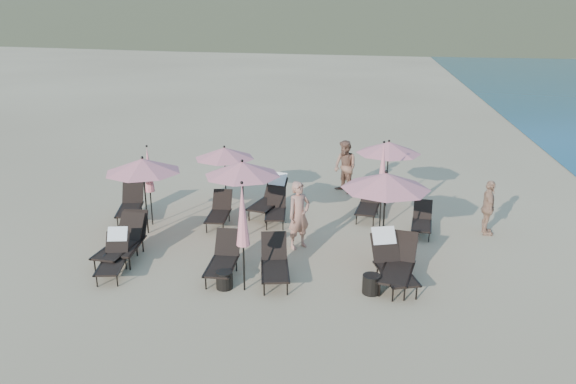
# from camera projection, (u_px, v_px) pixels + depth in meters

# --- Properties ---
(ground) EXTENTS (800.00, 800.00, 0.00)m
(ground) POSITION_uv_depth(u_px,v_px,m) (290.00, 278.00, 13.86)
(ground) COLOR #D6BA8C
(ground) RESTS_ON ground
(lounger_0) EXTENTS (0.87, 1.88, 1.05)m
(lounger_0) POSITION_uv_depth(u_px,v_px,m) (128.00, 239.00, 14.99)
(lounger_0) COLOR black
(lounger_0) RESTS_ON ground
(lounger_1) EXTENTS (0.83, 1.88, 1.05)m
(lounger_1) POSITION_uv_depth(u_px,v_px,m) (121.00, 242.00, 14.79)
(lounger_1) COLOR black
(lounger_1) RESTS_ON ground
(lounger_2) EXTENTS (0.71, 1.71, 0.97)m
(lounger_2) POSITION_uv_depth(u_px,v_px,m) (224.00, 258.00, 13.90)
(lounger_2) COLOR black
(lounger_2) RESTS_ON ground
(lounger_3) EXTENTS (0.97, 1.81, 0.98)m
(lounger_3) POSITION_uv_depth(u_px,v_px,m) (275.00, 262.00, 13.65)
(lounger_3) COLOR black
(lounger_3) RESTS_ON ground
(lounger_4) EXTENTS (1.21, 1.97, 1.16)m
(lounger_4) POSITION_uv_depth(u_px,v_px,m) (391.00, 261.00, 13.52)
(lounger_4) COLOR black
(lounger_4) RESTS_ON ground
(lounger_5) EXTENTS (1.04, 1.94, 1.06)m
(lounger_5) POSITION_uv_depth(u_px,v_px,m) (399.00, 264.00, 13.51)
(lounger_5) COLOR black
(lounger_5) RESTS_ON ground
(lounger_6) EXTENTS (1.09, 1.88, 1.02)m
(lounger_6) POSITION_uv_depth(u_px,v_px,m) (131.00, 204.00, 17.74)
(lounger_6) COLOR black
(lounger_6) RESTS_ON ground
(lounger_7) EXTENTS (0.72, 1.64, 0.92)m
(lounger_7) POSITION_uv_depth(u_px,v_px,m) (219.00, 211.00, 17.27)
(lounger_7) COLOR black
(lounger_7) RESTS_ON ground
(lounger_8) EXTENTS (0.78, 1.64, 0.91)m
(lounger_8) POSITION_uv_depth(u_px,v_px,m) (276.00, 209.00, 17.48)
(lounger_8) COLOR black
(lounger_8) RESTS_ON ground
(lounger_9) EXTENTS (1.13, 1.99, 1.18)m
(lounger_9) POSITION_uv_depth(u_px,v_px,m) (270.00, 196.00, 18.24)
(lounger_9) COLOR black
(lounger_9) RESTS_ON ground
(lounger_10) EXTENTS (0.84, 1.73, 0.96)m
(lounger_10) POSITION_uv_depth(u_px,v_px,m) (369.00, 204.00, 17.88)
(lounger_10) COLOR black
(lounger_10) RESTS_ON ground
(lounger_11) EXTENTS (0.71, 1.52, 0.85)m
(lounger_11) POSITION_uv_depth(u_px,v_px,m) (422.00, 220.00, 16.61)
(lounger_11) COLOR black
(lounger_11) RESTS_ON ground
(lounger_12) EXTENTS (0.88, 1.66, 0.99)m
(lounger_12) POSITION_uv_depth(u_px,v_px,m) (114.00, 255.00, 14.07)
(lounger_12) COLOR black
(lounger_12) RESTS_ON ground
(umbrella_open_0) EXTENTS (2.19, 2.19, 2.36)m
(umbrella_open_0) POSITION_uv_depth(u_px,v_px,m) (143.00, 165.00, 16.05)
(umbrella_open_0) COLOR black
(umbrella_open_0) RESTS_ON ground
(umbrella_open_1) EXTENTS (2.18, 2.18, 2.34)m
(umbrella_open_1) POSITION_uv_depth(u_px,v_px,m) (242.00, 169.00, 15.76)
(umbrella_open_1) COLOR black
(umbrella_open_1) RESTS_ON ground
(umbrella_open_2) EXTENTS (2.30, 2.30, 2.47)m
(umbrella_open_2) POSITION_uv_depth(u_px,v_px,m) (386.00, 181.00, 14.24)
(umbrella_open_2) COLOR black
(umbrella_open_2) RESTS_ON ground
(umbrella_open_3) EXTENTS (1.98, 1.98, 2.13)m
(umbrella_open_3) POSITION_uv_depth(u_px,v_px,m) (225.00, 153.00, 18.31)
(umbrella_open_3) COLOR black
(umbrella_open_3) RESTS_ON ground
(umbrella_open_4) EXTENTS (2.13, 2.13, 2.29)m
(umbrella_open_4) POSITION_uv_depth(u_px,v_px,m) (389.00, 148.00, 18.40)
(umbrella_open_4) COLOR black
(umbrella_open_4) RESTS_ON ground
(umbrella_closed_0) EXTENTS (0.32, 0.32, 2.69)m
(umbrella_closed_0) POSITION_uv_depth(u_px,v_px,m) (243.00, 216.00, 12.71)
(umbrella_closed_0) COLOR black
(umbrella_closed_0) RESTS_ON ground
(umbrella_closed_1) EXTENTS (0.32, 0.32, 2.74)m
(umbrella_closed_1) POSITION_uv_depth(u_px,v_px,m) (383.00, 169.00, 16.36)
(umbrella_closed_1) COLOR black
(umbrella_closed_1) RESTS_ON ground
(umbrella_closed_2) EXTENTS (0.29, 0.29, 2.52)m
(umbrella_closed_2) POSITION_uv_depth(u_px,v_px,m) (148.00, 170.00, 16.83)
(umbrella_closed_2) COLOR black
(umbrella_closed_2) RESTS_ON ground
(side_table_0) EXTENTS (0.40, 0.40, 0.42)m
(side_table_0) POSITION_uv_depth(u_px,v_px,m) (224.00, 280.00, 13.31)
(side_table_0) COLOR black
(side_table_0) RESTS_ON ground
(side_table_1) EXTENTS (0.43, 0.43, 0.46)m
(side_table_1) POSITION_uv_depth(u_px,v_px,m) (371.00, 284.00, 13.07)
(side_table_1) COLOR black
(side_table_1) RESTS_ON ground
(beachgoer_a) EXTENTS (0.82, 0.81, 1.91)m
(beachgoer_a) POSITION_uv_depth(u_px,v_px,m) (299.00, 215.00, 15.40)
(beachgoer_a) COLOR tan
(beachgoer_a) RESTS_ON ground
(beachgoer_b) EXTENTS (1.17, 1.17, 1.91)m
(beachgoer_b) POSITION_uv_depth(u_px,v_px,m) (345.00, 167.00, 20.14)
(beachgoer_b) COLOR #94634C
(beachgoer_b) RESTS_ON ground
(beachgoer_c) EXTENTS (0.42, 0.97, 1.65)m
(beachgoer_c) POSITION_uv_depth(u_px,v_px,m) (488.00, 208.00, 16.38)
(beachgoer_c) COLOR tan
(beachgoer_c) RESTS_ON ground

